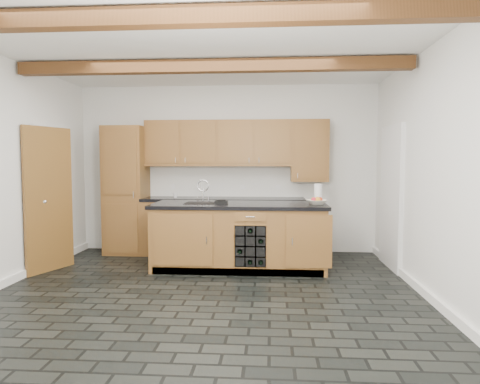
% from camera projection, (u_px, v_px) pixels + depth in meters
% --- Properties ---
extents(ground, '(5.00, 5.00, 0.00)m').
position_uv_depth(ground, '(205.00, 295.00, 4.88)').
color(ground, black).
rests_on(ground, ground).
extents(room_shell, '(5.01, 5.00, 5.00)m').
position_uv_depth(room_shell, '(204.00, 161.00, 5.30)').
color(room_shell, white).
rests_on(room_shell, ground).
extents(back_cabinetry, '(3.65, 0.62, 2.20)m').
position_uv_depth(back_cabinetry, '(203.00, 195.00, 7.06)').
color(back_cabinetry, brown).
rests_on(back_cabinetry, ground).
extents(island, '(2.48, 0.96, 0.93)m').
position_uv_depth(island, '(240.00, 236.00, 6.10)').
color(island, brown).
rests_on(island, ground).
extents(faucet, '(0.45, 0.40, 0.34)m').
position_uv_depth(faucet, '(201.00, 200.00, 6.15)').
color(faucet, black).
rests_on(faucet, island).
extents(kitchen_scale, '(0.19, 0.12, 0.06)m').
position_uv_depth(kitchen_scale, '(221.00, 202.00, 6.03)').
color(kitchen_scale, black).
rests_on(kitchen_scale, island).
extents(fruit_bowl, '(0.35, 0.35, 0.07)m').
position_uv_depth(fruit_bowl, '(316.00, 202.00, 5.92)').
color(fruit_bowl, silver).
rests_on(fruit_bowl, island).
extents(fruit_cluster, '(0.16, 0.17, 0.07)m').
position_uv_depth(fruit_cluster, '(316.00, 200.00, 5.92)').
color(fruit_cluster, '#BC3519').
rests_on(fruit_cluster, fruit_bowl).
extents(paper_towel, '(0.11, 0.11, 0.28)m').
position_uv_depth(paper_towel, '(318.00, 194.00, 6.09)').
color(paper_towel, white).
rests_on(paper_towel, island).
extents(mug, '(0.11, 0.11, 0.08)m').
position_uv_depth(mug, '(175.00, 195.00, 7.06)').
color(mug, white).
rests_on(mug, back_cabinetry).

